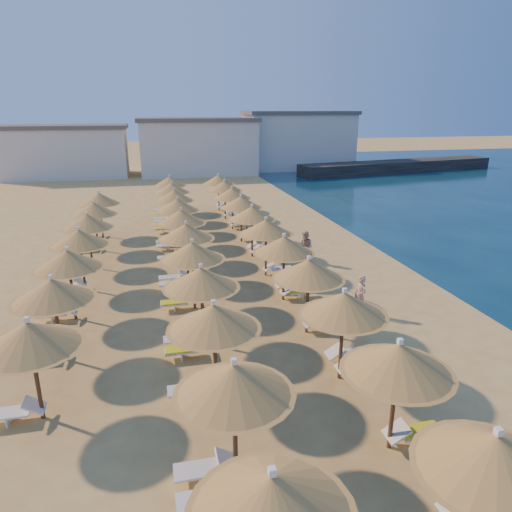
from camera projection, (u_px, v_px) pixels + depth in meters
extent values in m
plane|color=tan|center=(249.00, 314.00, 19.86)|extent=(220.00, 220.00, 0.00)
cube|color=black|center=(398.00, 166.00, 63.70)|extent=(30.24, 9.15, 1.50)
cube|color=silver|center=(67.00, 153.00, 58.49)|extent=(15.00, 8.00, 6.00)
cube|color=#59514C|center=(63.00, 127.00, 57.49)|extent=(15.60, 8.48, 0.50)
cube|color=silver|center=(198.00, 148.00, 60.97)|extent=(15.00, 8.00, 6.80)
cube|color=#59514C|center=(197.00, 120.00, 59.84)|extent=(15.60, 8.48, 0.50)
cube|color=silver|center=(298.00, 142.00, 66.50)|extent=(15.00, 8.00, 7.60)
cube|color=#59514C|center=(299.00, 113.00, 65.24)|extent=(15.60, 8.48, 0.50)
cone|color=#93602A|center=(494.00, 453.00, 8.15)|extent=(2.65, 2.65, 0.77)
cone|color=#93602A|center=(491.00, 468.00, 8.25)|extent=(2.86, 2.86, 0.12)
cube|color=white|center=(498.00, 432.00, 8.01)|extent=(0.12, 0.12, 0.14)
cylinder|color=brown|center=(393.00, 406.00, 11.68)|extent=(0.12, 0.12, 2.55)
cone|color=#93602A|center=(398.00, 358.00, 11.25)|extent=(2.65, 2.65, 0.77)
cone|color=#93602A|center=(397.00, 369.00, 11.35)|extent=(2.86, 2.86, 0.12)
cube|color=white|center=(400.00, 341.00, 11.10)|extent=(0.12, 0.12, 0.14)
cylinder|color=brown|center=(341.00, 344.00, 14.78)|extent=(0.12, 0.12, 2.55)
cone|color=#93602A|center=(344.00, 304.00, 14.34)|extent=(2.65, 2.65, 0.77)
cone|color=#93602A|center=(343.00, 313.00, 14.44)|extent=(2.86, 2.86, 0.12)
cube|color=white|center=(345.00, 290.00, 14.20)|extent=(0.12, 0.12, 0.14)
cylinder|color=brown|center=(307.00, 303.00, 17.87)|extent=(0.12, 0.12, 2.55)
cone|color=#93602A|center=(309.00, 269.00, 17.43)|extent=(2.65, 2.65, 0.77)
cone|color=#93602A|center=(308.00, 277.00, 17.54)|extent=(2.86, 2.86, 0.12)
cube|color=white|center=(309.00, 258.00, 17.29)|extent=(0.12, 0.12, 0.14)
cylinder|color=brown|center=(284.00, 274.00, 20.97)|extent=(0.12, 0.12, 2.55)
cone|color=#93602A|center=(284.00, 245.00, 20.53)|extent=(2.65, 2.65, 0.77)
cone|color=#93602A|center=(284.00, 252.00, 20.63)|extent=(2.86, 2.86, 0.12)
cube|color=white|center=(284.00, 235.00, 20.39)|extent=(0.12, 0.12, 0.14)
cylinder|color=brown|center=(266.00, 253.00, 24.06)|extent=(0.12, 0.12, 2.55)
cone|color=#93602A|center=(266.00, 227.00, 23.62)|extent=(2.65, 2.65, 0.77)
cone|color=#93602A|center=(266.00, 233.00, 23.72)|extent=(2.86, 2.86, 0.12)
cube|color=white|center=(266.00, 218.00, 23.48)|extent=(0.12, 0.12, 0.14)
cylinder|color=brown|center=(252.00, 236.00, 27.15)|extent=(0.12, 0.12, 2.55)
cone|color=#93602A|center=(252.00, 213.00, 26.72)|extent=(2.65, 2.65, 0.77)
cone|color=#93602A|center=(252.00, 218.00, 26.82)|extent=(2.86, 2.86, 0.12)
cube|color=white|center=(252.00, 205.00, 26.57)|extent=(0.12, 0.12, 0.14)
cylinder|color=brown|center=(241.00, 223.00, 30.25)|extent=(0.12, 0.12, 2.55)
cone|color=#93602A|center=(241.00, 202.00, 29.81)|extent=(2.65, 2.65, 0.77)
cone|color=#93602A|center=(241.00, 207.00, 29.91)|extent=(2.86, 2.86, 0.12)
cube|color=white|center=(241.00, 195.00, 29.67)|extent=(0.12, 0.12, 0.14)
cylinder|color=brown|center=(232.00, 212.00, 33.34)|extent=(0.12, 0.12, 2.55)
cone|color=#93602A|center=(232.00, 193.00, 32.90)|extent=(2.65, 2.65, 0.77)
cone|color=#93602A|center=(232.00, 198.00, 33.01)|extent=(2.86, 2.86, 0.12)
cube|color=white|center=(232.00, 187.00, 32.76)|extent=(0.12, 0.12, 0.14)
cylinder|color=brown|center=(225.00, 203.00, 36.44)|extent=(0.12, 0.12, 2.55)
cone|color=#93602A|center=(225.00, 186.00, 36.00)|extent=(2.65, 2.65, 0.77)
cone|color=#93602A|center=(225.00, 190.00, 36.10)|extent=(2.86, 2.86, 0.12)
cube|color=white|center=(224.00, 180.00, 35.86)|extent=(0.12, 0.12, 0.14)
cylinder|color=brown|center=(219.00, 196.00, 39.53)|extent=(0.12, 0.12, 2.55)
cone|color=#93602A|center=(218.00, 180.00, 39.09)|extent=(2.65, 2.65, 0.77)
cone|color=#93602A|center=(218.00, 183.00, 39.19)|extent=(2.86, 2.86, 0.12)
cube|color=white|center=(218.00, 174.00, 38.95)|extent=(0.12, 0.12, 0.14)
cone|color=#93602A|center=(272.00, 495.00, 7.27)|extent=(2.65, 2.65, 0.77)
cone|color=#93602A|center=(272.00, 511.00, 7.37)|extent=(2.86, 2.86, 0.12)
cube|color=white|center=(272.00, 472.00, 7.13)|extent=(0.12, 0.12, 0.14)
cylinder|color=brown|center=(235.00, 431.00, 10.80)|extent=(0.12, 0.12, 2.55)
cone|color=#93602A|center=(234.00, 379.00, 10.37)|extent=(2.65, 2.65, 0.77)
cone|color=#93602A|center=(234.00, 391.00, 10.47)|extent=(2.86, 2.86, 0.12)
cube|color=white|center=(234.00, 361.00, 10.22)|extent=(0.12, 0.12, 0.14)
cylinder|color=brown|center=(215.00, 359.00, 13.90)|extent=(0.12, 0.12, 2.55)
cone|color=#93602A|center=(214.00, 317.00, 13.46)|extent=(2.65, 2.65, 0.77)
cone|color=#93602A|center=(214.00, 327.00, 13.56)|extent=(2.86, 2.86, 0.12)
cube|color=white|center=(213.00, 302.00, 13.32)|extent=(0.12, 0.12, 0.14)
cylinder|color=brown|center=(202.00, 313.00, 16.99)|extent=(0.12, 0.12, 2.55)
cone|color=#93602A|center=(201.00, 278.00, 16.55)|extent=(2.65, 2.65, 0.77)
cone|color=#93602A|center=(201.00, 286.00, 16.66)|extent=(2.86, 2.86, 0.12)
cube|color=white|center=(201.00, 266.00, 16.41)|extent=(0.12, 0.12, 0.14)
cylinder|color=brown|center=(194.00, 281.00, 20.09)|extent=(0.12, 0.12, 2.55)
cone|color=#93602A|center=(192.00, 251.00, 19.65)|extent=(2.65, 2.65, 0.77)
cone|color=#93602A|center=(193.00, 258.00, 19.75)|extent=(2.86, 2.86, 0.12)
cube|color=white|center=(192.00, 241.00, 19.51)|extent=(0.12, 0.12, 0.14)
cylinder|color=brown|center=(187.00, 258.00, 23.18)|extent=(0.12, 0.12, 2.55)
cone|color=#93602A|center=(186.00, 231.00, 22.74)|extent=(2.65, 2.65, 0.77)
cone|color=#93602A|center=(186.00, 238.00, 22.84)|extent=(2.86, 2.86, 0.12)
cube|color=white|center=(186.00, 222.00, 22.60)|extent=(0.12, 0.12, 0.14)
cylinder|color=brown|center=(182.00, 240.00, 26.27)|extent=(0.12, 0.12, 2.55)
cone|color=#93602A|center=(181.00, 216.00, 25.84)|extent=(2.65, 2.65, 0.77)
cone|color=#93602A|center=(181.00, 222.00, 25.94)|extent=(2.86, 2.86, 0.12)
cube|color=white|center=(181.00, 209.00, 25.69)|extent=(0.12, 0.12, 0.14)
cylinder|color=brown|center=(179.00, 226.00, 29.37)|extent=(0.12, 0.12, 2.55)
cone|color=#93602A|center=(177.00, 205.00, 28.93)|extent=(2.65, 2.65, 0.77)
cone|color=#93602A|center=(178.00, 210.00, 29.03)|extent=(2.86, 2.86, 0.12)
cube|color=white|center=(177.00, 198.00, 28.79)|extent=(0.12, 0.12, 0.14)
cylinder|color=brown|center=(175.00, 215.00, 32.46)|extent=(0.12, 0.12, 2.55)
cone|color=#93602A|center=(174.00, 195.00, 32.02)|extent=(2.65, 2.65, 0.77)
cone|color=#93602A|center=(175.00, 200.00, 32.13)|extent=(2.86, 2.86, 0.12)
cube|color=white|center=(174.00, 189.00, 31.88)|extent=(0.12, 0.12, 0.14)
cylinder|color=brown|center=(173.00, 206.00, 35.56)|extent=(0.12, 0.12, 2.55)
cone|color=#93602A|center=(172.00, 188.00, 35.12)|extent=(2.65, 2.65, 0.77)
cone|color=#93602A|center=(172.00, 192.00, 35.22)|extent=(2.86, 2.86, 0.12)
cube|color=white|center=(171.00, 182.00, 34.98)|extent=(0.12, 0.12, 0.14)
cylinder|color=brown|center=(171.00, 198.00, 38.65)|extent=(0.12, 0.12, 2.55)
cone|color=#93602A|center=(170.00, 181.00, 38.21)|extent=(2.65, 2.65, 0.77)
cone|color=#93602A|center=(170.00, 185.00, 38.31)|extent=(2.86, 2.86, 0.12)
cube|color=white|center=(169.00, 176.00, 38.07)|extent=(0.12, 0.12, 0.14)
cylinder|color=brown|center=(37.00, 380.00, 12.82)|extent=(0.12, 0.12, 2.55)
cone|color=#93602A|center=(29.00, 335.00, 12.38)|extent=(2.65, 2.65, 0.77)
cone|color=#93602A|center=(31.00, 346.00, 12.48)|extent=(2.86, 2.86, 0.12)
cube|color=white|center=(27.00, 320.00, 12.24)|extent=(0.12, 0.12, 0.14)
cylinder|color=brown|center=(58.00, 327.00, 15.91)|extent=(0.12, 0.12, 2.55)
cone|color=#93602A|center=(52.00, 289.00, 15.48)|extent=(2.65, 2.65, 0.77)
cone|color=#93602A|center=(54.00, 298.00, 15.58)|extent=(2.86, 2.86, 0.12)
cube|color=white|center=(51.00, 277.00, 15.33)|extent=(0.12, 0.12, 0.14)
cylinder|color=brown|center=(72.00, 291.00, 19.01)|extent=(0.12, 0.12, 2.55)
cone|color=#93602A|center=(68.00, 259.00, 18.57)|extent=(2.65, 2.65, 0.77)
cone|color=#93602A|center=(69.00, 267.00, 18.67)|extent=(2.86, 2.86, 0.12)
cube|color=white|center=(67.00, 248.00, 18.43)|extent=(0.12, 0.12, 0.14)
cylinder|color=brown|center=(83.00, 265.00, 22.10)|extent=(0.12, 0.12, 2.55)
cone|color=#93602A|center=(79.00, 237.00, 21.66)|extent=(2.65, 2.65, 0.77)
cone|color=#93602A|center=(80.00, 244.00, 21.77)|extent=(2.86, 2.86, 0.12)
cube|color=white|center=(78.00, 228.00, 21.52)|extent=(0.12, 0.12, 0.14)
cylinder|color=brown|center=(90.00, 246.00, 25.20)|extent=(0.12, 0.12, 2.55)
cone|color=#93602A|center=(87.00, 221.00, 24.76)|extent=(2.65, 2.65, 0.77)
cone|color=#93602A|center=(88.00, 227.00, 24.86)|extent=(2.86, 2.86, 0.12)
cube|color=white|center=(86.00, 213.00, 24.62)|extent=(0.12, 0.12, 0.14)
cylinder|color=brown|center=(96.00, 231.00, 28.29)|extent=(0.12, 0.12, 2.55)
cone|color=#93602A|center=(94.00, 209.00, 27.85)|extent=(2.65, 2.65, 0.77)
cone|color=#93602A|center=(94.00, 214.00, 27.95)|extent=(2.86, 2.86, 0.12)
cube|color=white|center=(93.00, 201.00, 27.71)|extent=(0.12, 0.12, 0.14)
cylinder|color=brown|center=(101.00, 219.00, 31.38)|extent=(0.12, 0.12, 2.55)
cone|color=#93602A|center=(99.00, 198.00, 30.95)|extent=(2.65, 2.65, 0.77)
cone|color=#93602A|center=(100.00, 203.00, 31.05)|extent=(2.86, 2.86, 0.12)
cube|color=white|center=(98.00, 192.00, 30.80)|extent=(0.12, 0.12, 0.14)
cube|color=silver|center=(483.00, 506.00, 9.91)|extent=(1.19, 0.59, 0.06)
cube|color=silver|center=(482.00, 512.00, 9.96)|extent=(0.06, 0.53, 0.32)
cube|color=silver|center=(455.00, 507.00, 9.72)|extent=(0.58, 0.59, 0.40)
cube|color=silver|center=(420.00, 432.00, 12.17)|extent=(1.19, 0.59, 0.06)
cube|color=silver|center=(420.00, 437.00, 12.22)|extent=(0.06, 0.53, 0.32)
cube|color=silver|center=(397.00, 432.00, 11.98)|extent=(0.58, 0.59, 0.40)
cube|color=yellow|center=(421.00, 430.00, 12.15)|extent=(1.15, 0.54, 0.05)
cube|color=silver|center=(199.00, 469.00, 10.91)|extent=(1.19, 0.59, 0.06)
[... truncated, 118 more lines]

